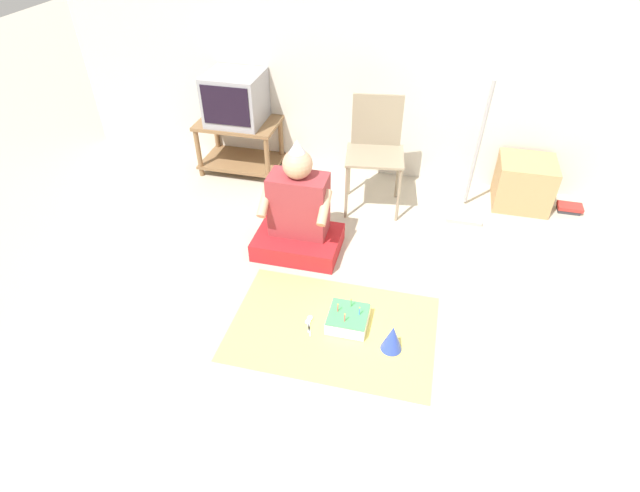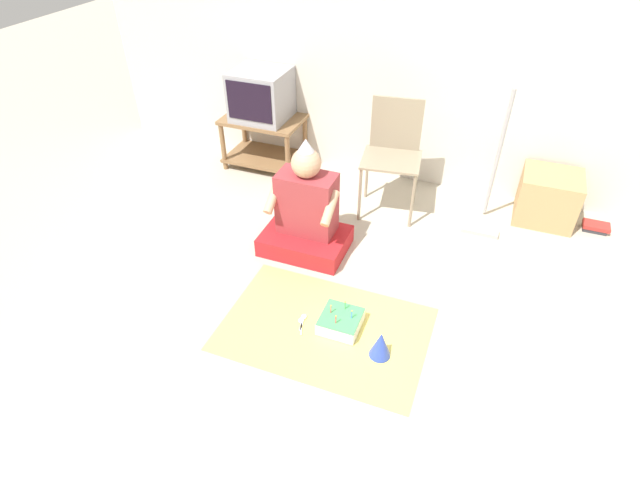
{
  "view_description": "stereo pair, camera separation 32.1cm",
  "coord_description": "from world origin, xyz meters",
  "views": [
    {
      "loc": [
        0.11,
        -1.91,
        2.32
      ],
      "look_at": [
        -0.5,
        0.55,
        0.35
      ],
      "focal_mm": 28.0,
      "sensor_mm": 36.0,
      "label": 1
    },
    {
      "loc": [
        0.41,
        -1.81,
        2.32
      ],
      "look_at": [
        -0.5,
        0.55,
        0.35
      ],
      "focal_mm": 28.0,
      "sensor_mm": 36.0,
      "label": 2
    }
  ],
  "objects": [
    {
      "name": "party_cloth",
      "position": [
        -0.33,
        0.2,
        0.0
      ],
      "size": [
        1.27,
        0.85,
        0.01
      ],
      "color": "#EAD666",
      "rests_on": "ground_plane"
    },
    {
      "name": "person_seated",
      "position": [
        -0.75,
        0.93,
        0.29
      ],
      "size": [
        0.62,
        0.45,
        0.88
      ],
      "color": "red",
      "rests_on": "ground_plane"
    },
    {
      "name": "plastic_spoon_far",
      "position": [
        -0.48,
        0.19,
        0.01
      ],
      "size": [
        0.07,
        0.14,
        0.01
      ],
      "color": "white",
      "rests_on": "party_cloth"
    },
    {
      "name": "cardboard_box_stack",
      "position": [
        0.9,
        1.97,
        0.2
      ],
      "size": [
        0.45,
        0.41,
        0.4
      ],
      "color": "tan",
      "rests_on": "ground_plane"
    },
    {
      "name": "ground_plane",
      "position": [
        0.0,
        0.0,
        0.0
      ],
      "size": [
        16.0,
        16.0,
        0.0
      ],
      "primitive_type": "plane",
      "color": "#BCB29E"
    },
    {
      "name": "tv_stand",
      "position": [
        -1.6,
        1.98,
        0.28
      ],
      "size": [
        0.71,
        0.47,
        0.48
      ],
      "color": "olive",
      "rests_on": "ground_plane"
    },
    {
      "name": "dust_mop",
      "position": [
        0.45,
        1.65,
        0.33
      ],
      "size": [
        0.28,
        0.33,
        1.16
      ],
      "color": "#B2ADA3",
      "rests_on": "ground_plane"
    },
    {
      "name": "folding_chair",
      "position": [
        -0.32,
        1.7,
        0.53
      ],
      "size": [
        0.5,
        0.46,
        0.9
      ],
      "color": "gray",
      "rests_on": "ground_plane"
    },
    {
      "name": "plastic_spoon_near",
      "position": [
        -0.48,
        0.22,
        0.01
      ],
      "size": [
        0.05,
        0.14,
        0.01
      ],
      "color": "white",
      "rests_on": "party_cloth"
    },
    {
      "name": "book_pile",
      "position": [
        1.3,
        1.94,
        0.03
      ],
      "size": [
        0.2,
        0.12,
        0.06
      ],
      "color": "#333338",
      "rests_on": "ground_plane"
    },
    {
      "name": "tv",
      "position": [
        -1.6,
        1.98,
        0.69
      ],
      "size": [
        0.47,
        0.46,
        0.43
      ],
      "color": "#99999E",
      "rests_on": "tv_stand"
    },
    {
      "name": "party_hat_blue",
      "position": [
        0.05,
        0.12,
        0.1
      ],
      "size": [
        0.13,
        0.13,
        0.18
      ],
      "color": "blue",
      "rests_on": "party_cloth"
    },
    {
      "name": "wall_back",
      "position": [
        0.0,
        2.24,
        1.27
      ],
      "size": [
        6.4,
        0.06,
        2.55
      ],
      "color": "beige",
      "rests_on": "ground_plane"
    },
    {
      "name": "birthday_cake",
      "position": [
        -0.24,
        0.25,
        0.05
      ],
      "size": [
        0.25,
        0.25,
        0.16
      ],
      "color": "white",
      "rests_on": "party_cloth"
    }
  ]
}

